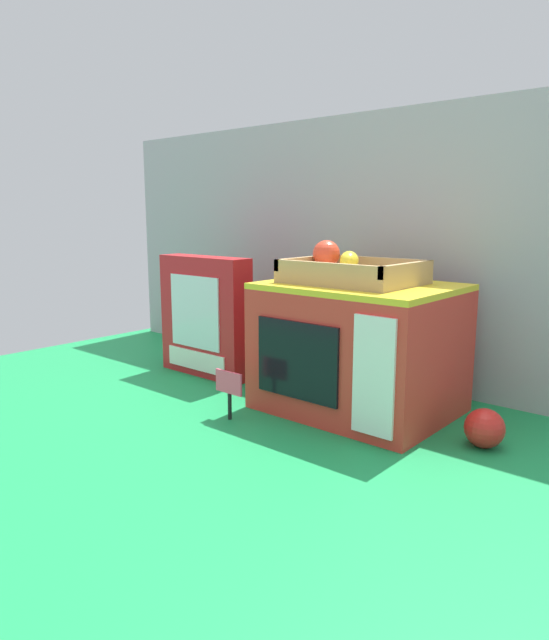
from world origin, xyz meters
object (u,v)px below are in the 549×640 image
Objects in this scene: loose_toy_apple at (485,428)px; price_sign at (229,388)px; toy_microwave at (359,347)px; food_groups_crate at (349,272)px; cookie_set_box at (205,316)px.

price_sign is at bearing -155.79° from loose_toy_apple.
toy_microwave is 0.16m from food_groups_crate.
toy_microwave is at bearing 54.43° from price_sign.
cookie_set_box reaches higher than price_sign.
food_groups_crate reaches higher than cookie_set_box.
food_groups_crate is 0.34m from price_sign.
loose_toy_apple is at bearing -5.09° from toy_microwave.
loose_toy_apple is (0.28, -0.03, -0.10)m from toy_microwave.
food_groups_crate is at bearing 59.98° from price_sign.
toy_microwave is 0.44m from cookie_set_box.
price_sign is at bearing -34.68° from cookie_set_box.
toy_microwave is 1.45× the size of food_groups_crate.
food_groups_crate is 2.57× the size of price_sign.
toy_microwave reaches higher than price_sign.
loose_toy_apple is at bearing 0.10° from cookie_set_box.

